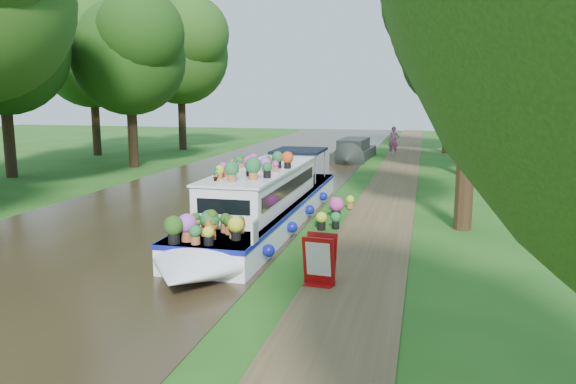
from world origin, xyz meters
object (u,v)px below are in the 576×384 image
Objects in this scene: plant_boat at (263,201)px; sandwich_board at (320,262)px; second_boat at (354,151)px; pedestrian_pink at (394,141)px.

plant_boat is 5.51m from sandwich_board.
second_boat is 3.54× the size of pedestrian_pink.
second_boat is (0.45, 18.93, -0.32)m from plant_boat.
plant_boat reaches higher than pedestrian_pink.
second_boat is 3.70m from pedestrian_pink.
pedestrian_pink is (0.05, 26.58, 0.47)m from sandwich_board.
sandwich_board is at bearing -81.55° from pedestrian_pink.
sandwich_board is 26.59m from pedestrian_pink.
pedestrian_pink is at bearing 82.81° from plant_boat.
plant_boat is 18.93m from second_boat.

